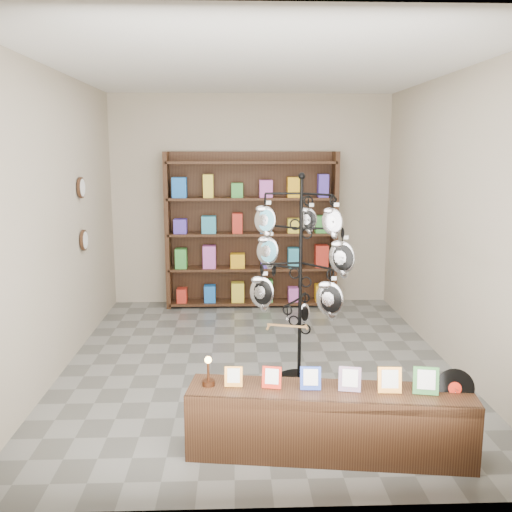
# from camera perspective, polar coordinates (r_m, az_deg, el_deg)

# --- Properties ---
(ground) EXTENTS (5.00, 5.00, 0.00)m
(ground) POSITION_cam_1_polar(r_m,az_deg,el_deg) (6.15, 0.21, -10.59)
(ground) COLOR slate
(ground) RESTS_ON ground
(room_envelope) EXTENTS (5.00, 5.00, 5.00)m
(room_envelope) POSITION_cam_1_polar(r_m,az_deg,el_deg) (5.75, 0.22, 6.88)
(room_envelope) COLOR #AD9E8B
(room_envelope) RESTS_ON ground
(display_tree) EXTENTS (1.09, 1.08, 2.02)m
(display_tree) POSITION_cam_1_polar(r_m,az_deg,el_deg) (5.40, 4.48, -0.73)
(display_tree) COLOR black
(display_tree) RESTS_ON ground
(front_shelf) EXTENTS (2.10, 0.69, 0.73)m
(front_shelf) POSITION_cam_1_polar(r_m,az_deg,el_deg) (4.38, 7.32, -16.14)
(front_shelf) COLOR black
(front_shelf) RESTS_ON ground
(back_shelving) EXTENTS (2.42, 0.36, 2.20)m
(back_shelving) POSITION_cam_1_polar(r_m,az_deg,el_deg) (8.12, -0.46, 2.12)
(back_shelving) COLOR black
(back_shelving) RESTS_ON ground
(wall_clocks) EXTENTS (0.03, 0.24, 0.84)m
(wall_clocks) POSITION_cam_1_polar(r_m,az_deg,el_deg) (6.79, -16.96, 4.02)
(wall_clocks) COLOR black
(wall_clocks) RESTS_ON ground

